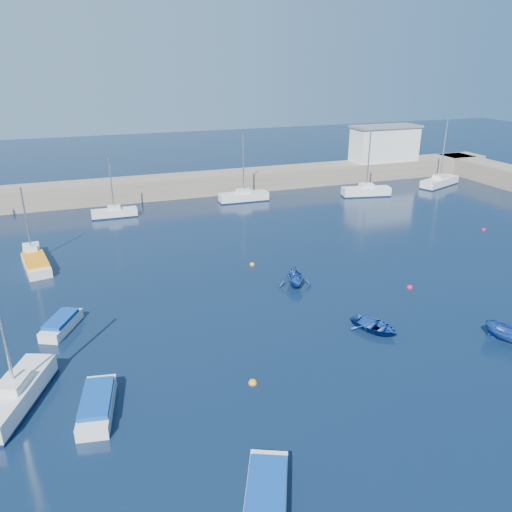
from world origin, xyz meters
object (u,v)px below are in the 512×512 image
object	(u,v)px
sailboat_5	(114,213)
sailboat_7	(366,191)
sailboat_8	(440,182)
sailboat_1	(16,395)
motorboat_3	(266,498)
sailboat_3	(32,255)
dinghy_right	(512,335)
harbor_office	(384,144)
motorboat_2	(36,264)
sailboat_6	(244,196)
dinghy_center	(375,326)
motorboat_1	(61,324)
motorboat_0	(97,404)
dinghy_left	(295,276)

from	to	relation	value
sailboat_5	sailboat_7	distance (m)	32.70
sailboat_8	sailboat_1	bearing A→B (deg)	99.21
motorboat_3	sailboat_3	bearing A→B (deg)	132.15
motorboat_3	dinghy_right	distance (m)	20.36
harbor_office	motorboat_2	size ratio (longest dim) A/B	1.83
sailboat_6	dinghy_center	xyz separation A→B (m)	(-2.46, -34.51, -0.28)
sailboat_7	motorboat_1	xyz separation A→B (m)	(-38.52, -24.08, -0.23)
sailboat_6	motorboat_0	world-z (taller)	sailboat_6
sailboat_8	motorboat_2	world-z (taller)	sailboat_8
motorboat_2	harbor_office	bearing A→B (deg)	13.35
motorboat_2	sailboat_3	bearing A→B (deg)	89.98
sailboat_5	sailboat_7	xyz separation A→B (m)	(32.67, -1.52, 0.12)
sailboat_1	sailboat_6	world-z (taller)	sailboat_6
sailboat_5	motorboat_2	bearing A→B (deg)	151.05
motorboat_0	motorboat_3	xyz separation A→B (m)	(6.00, -8.56, 0.05)
sailboat_3	motorboat_1	distance (m)	14.35
sailboat_7	dinghy_left	bearing A→B (deg)	149.56
sailboat_6	motorboat_3	xyz separation A→B (m)	(-14.49, -45.34, -0.11)
sailboat_7	motorboat_2	distance (m)	42.33
sailboat_3	sailboat_5	size ratio (longest dim) A/B	0.99
harbor_office	motorboat_3	size ratio (longest dim) A/B	2.01
sailboat_6	dinghy_right	xyz separation A→B (m)	(4.83, -38.92, 0.00)
sailboat_8	dinghy_left	xyz separation A→B (m)	(-33.93, -24.27, 0.17)
motorboat_1	dinghy_left	distance (m)	17.73
sailboat_7	motorboat_3	world-z (taller)	sailboat_7
sailboat_3	sailboat_5	xyz separation A→B (m)	(8.28, 11.45, -0.01)
harbor_office	dinghy_left	size ratio (longest dim) A/B	3.26
harbor_office	dinghy_center	bearing A→B (deg)	-123.87
sailboat_5	sailboat_7	bearing A→B (deg)	-91.61
harbor_office	dinghy_right	xyz separation A→B (m)	(-19.94, -44.99, -4.47)
harbor_office	sailboat_8	size ratio (longest dim) A/B	1.04
harbor_office	motorboat_0	bearing A→B (deg)	-136.57
harbor_office	sailboat_6	distance (m)	25.89
sailboat_5	sailboat_7	size ratio (longest dim) A/B	0.80
sailboat_1	dinghy_center	bearing A→B (deg)	22.97
sailboat_8	motorboat_3	xyz separation A→B (m)	(-43.89, -43.59, -0.12)
harbor_office	sailboat_7	xyz separation A→B (m)	(-8.46, -9.13, -4.44)
sailboat_6	motorboat_0	distance (m)	42.11
sailboat_5	sailboat_6	size ratio (longest dim) A/B	0.81
harbor_office	dinghy_left	world-z (taller)	harbor_office
sailboat_7	motorboat_0	world-z (taller)	sailboat_7
sailboat_1	dinghy_right	bearing A→B (deg)	14.24
harbor_office	motorboat_0	size ratio (longest dim) A/B	2.16
motorboat_3	sailboat_7	bearing A→B (deg)	78.66
sailboat_1	dinghy_right	distance (m)	29.56
sailboat_7	motorboat_3	size ratio (longest dim) A/B	1.72
motorboat_0	motorboat_1	world-z (taller)	motorboat_0
sailboat_1	motorboat_3	bearing A→B (deg)	-24.49
motorboat_1	sailboat_6	bearing A→B (deg)	77.55
sailboat_6	motorboat_3	distance (m)	47.60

